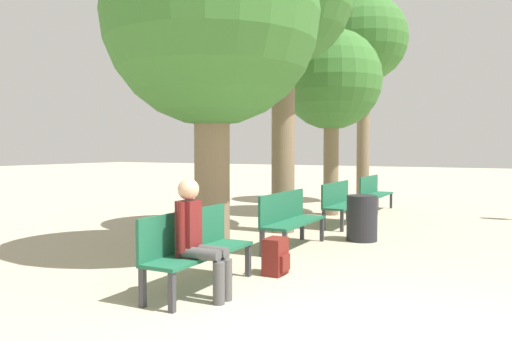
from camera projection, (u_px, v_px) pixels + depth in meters
The scene contains 11 objects.
bench_row_0 at pixel (194, 244), 5.68m from camera, with size 0.46×1.65×0.90m.
bench_row_1 at pixel (289, 216), 8.05m from camera, with size 0.46×1.65×0.90m.
bench_row_2 at pixel (341, 201), 10.42m from camera, with size 0.46×1.65×0.90m.
bench_row_3 at pixel (373, 191), 12.79m from camera, with size 0.46×1.65×0.90m.
tree_row_0 at pixel (211, 20), 7.24m from camera, with size 3.16×3.16×5.10m.
tree_row_1 at pixel (283, 0), 9.42m from camera, with size 2.66×2.66×5.84m.
tree_row_2 at pixel (332, 81), 11.94m from camera, with size 2.40×2.40×4.46m.
tree_row_3 at pixel (364, 42), 14.36m from camera, with size 2.50×2.50×6.02m.
person_seated at pixel (198, 235), 5.33m from camera, with size 0.61×0.34×1.29m.
backpack at pixel (276, 257), 6.34m from camera, with size 0.27×0.32×0.47m.
trash_bin at pixel (362, 218), 8.68m from camera, with size 0.53×0.53×0.79m.
Camera 1 is at (0.96, -4.02, 1.61)m, focal length 35.00 mm.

